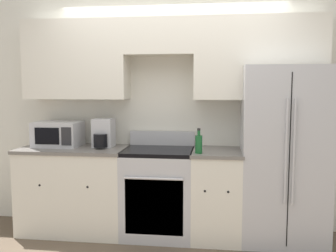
% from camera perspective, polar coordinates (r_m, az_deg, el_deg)
% --- Properties ---
extents(ground_plane, '(12.00, 12.00, 0.00)m').
position_cam_1_polar(ground_plane, '(3.94, -0.60, -17.91)').
color(ground_plane, brown).
extents(wall_back, '(8.00, 0.39, 2.60)m').
position_cam_1_polar(wall_back, '(4.18, 0.56, 5.23)').
color(wall_back, silver).
rests_on(wall_back, ground_plane).
extents(lower_cabinets_left, '(1.16, 0.64, 0.94)m').
position_cam_1_polar(lower_cabinets_left, '(4.32, -14.00, -9.31)').
color(lower_cabinets_left, silver).
rests_on(lower_cabinets_left, ground_plane).
extents(lower_cabinets_right, '(0.52, 0.64, 0.94)m').
position_cam_1_polar(lower_cabinets_right, '(4.04, 7.38, -10.26)').
color(lower_cabinets_right, silver).
rests_on(lower_cabinets_right, ground_plane).
extents(oven_range, '(0.74, 0.65, 1.10)m').
position_cam_1_polar(oven_range, '(4.08, -1.46, -9.98)').
color(oven_range, '#B7B7BC').
rests_on(oven_range, ground_plane).
extents(refrigerator, '(0.85, 0.74, 1.80)m').
position_cam_1_polar(refrigerator, '(4.04, 17.07, -4.17)').
color(refrigerator, '#B7B7BC').
rests_on(refrigerator, ground_plane).
extents(microwave, '(0.49, 0.38, 0.28)m').
position_cam_1_polar(microwave, '(4.35, -16.38, -1.16)').
color(microwave, '#B7B7BC').
rests_on(microwave, lower_cabinets_left).
extents(bottle, '(0.07, 0.07, 0.25)m').
position_cam_1_polar(bottle, '(3.74, 4.70, -2.67)').
color(bottle, '#195928').
rests_on(bottle, lower_cabinets_right).
extents(paper_towel_holder, '(0.21, 0.30, 0.31)m').
position_cam_1_polar(paper_towel_holder, '(4.16, -9.85, -1.22)').
color(paper_towel_holder, '#B7B7BC').
rests_on(paper_towel_holder, lower_cabinets_left).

